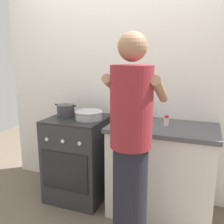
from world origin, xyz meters
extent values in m
plane|color=#6B5B4C|center=(0.00, 0.00, 0.00)|extent=(6.00, 6.00, 0.00)
cube|color=silver|center=(0.20, 0.50, 1.25)|extent=(3.20, 0.10, 2.50)
cube|color=silver|center=(0.55, 0.15, 0.43)|extent=(0.96, 0.56, 0.86)
cube|color=#4C4C51|center=(0.55, 0.15, 0.88)|extent=(1.00, 0.60, 0.04)
cube|color=#2D2D33|center=(-0.35, 0.15, 0.44)|extent=(0.60, 0.60, 0.88)
cube|color=#232326|center=(-0.35, 0.15, 0.89)|extent=(0.60, 0.60, 0.02)
cube|color=black|center=(-0.35, -0.16, 0.42)|extent=(0.51, 0.01, 0.40)
cylinder|color=silver|center=(-0.53, -0.16, 0.74)|extent=(0.04, 0.01, 0.04)
cylinder|color=silver|center=(-0.35, -0.16, 0.74)|extent=(0.04, 0.01, 0.04)
cylinder|color=silver|center=(-0.17, -0.16, 0.74)|extent=(0.04, 0.01, 0.04)
cylinder|color=#38383D|center=(-0.49, 0.15, 0.97)|extent=(0.19, 0.19, 0.13)
cube|color=black|center=(-0.60, 0.15, 1.03)|extent=(0.04, 0.02, 0.01)
cube|color=black|center=(-0.38, 0.15, 1.03)|extent=(0.04, 0.02, 0.01)
cylinder|color=#B7B7BC|center=(-0.21, 0.13, 0.94)|extent=(0.28, 0.28, 0.09)
torus|color=#B7B7BC|center=(-0.21, 0.13, 0.98)|extent=(0.29, 0.29, 0.01)
cylinder|color=silver|center=(0.32, 0.36, 0.97)|extent=(0.10, 0.10, 0.14)
cylinder|color=white|center=(0.30, 0.36, 1.06)|extent=(0.01, 0.08, 0.29)
sphere|color=white|center=(0.30, 0.36, 1.21)|extent=(0.03, 0.03, 0.03)
cylinder|color=silver|center=(0.31, 0.37, 1.04)|extent=(0.05, 0.04, 0.23)
sphere|color=silver|center=(0.31, 0.37, 1.17)|extent=(0.03, 0.03, 0.03)
cylinder|color=#9E7547|center=(0.32, 0.35, 1.05)|extent=(0.05, 0.05, 0.27)
sphere|color=#9E7547|center=(0.32, 0.35, 1.20)|extent=(0.03, 0.03, 0.03)
cylinder|color=black|center=(0.33, 0.36, 1.04)|extent=(0.03, 0.04, 0.23)
sphere|color=black|center=(0.33, 0.36, 1.17)|extent=(0.03, 0.03, 0.03)
cylinder|color=silver|center=(0.58, 0.17, 0.94)|extent=(0.04, 0.04, 0.08)
cylinder|color=red|center=(0.58, 0.17, 0.99)|extent=(0.04, 0.04, 0.02)
cylinder|color=black|center=(0.42, -0.48, 0.45)|extent=(0.26, 0.26, 0.90)
cylinder|color=maroon|center=(0.42, -0.48, 1.19)|extent=(0.30, 0.30, 0.58)
sphere|color=#A07254|center=(0.42, -0.48, 1.60)|extent=(0.20, 0.20, 0.20)
cylinder|color=#A07254|center=(0.25, -0.34, 1.30)|extent=(0.07, 0.41, 0.24)
cylinder|color=#A07254|center=(0.59, -0.34, 1.30)|extent=(0.07, 0.41, 0.24)
camera|label=1|loc=(0.89, -2.12, 1.54)|focal=40.04mm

